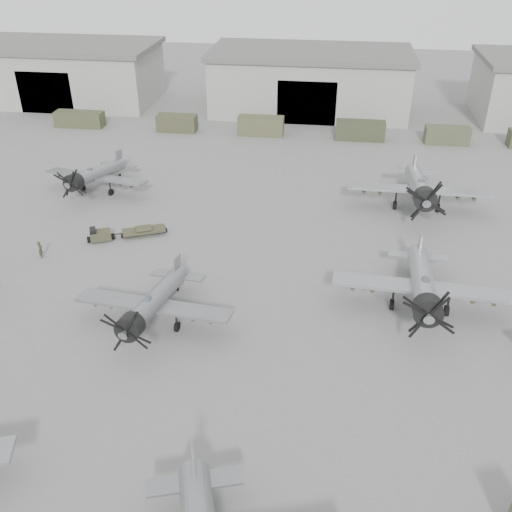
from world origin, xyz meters
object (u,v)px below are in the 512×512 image
Objects in this scene: aircraft_far_1 at (420,188)px; tug_trailer at (117,233)px; ground_crew at (40,249)px; aircraft_mid_1 at (151,304)px; aircraft_far_0 at (94,175)px; aircraft_mid_2 at (423,286)px.

tug_trailer is at bearing -160.38° from aircraft_far_1.
aircraft_far_1 is at bearing -81.53° from ground_crew.
aircraft_far_0 is (-12.65, 21.28, 0.00)m from aircraft_mid_1.
aircraft_mid_1 is 19.47m from aircraft_mid_2.
aircraft_far_0 reaches higher than ground_crew.
aircraft_far_1 reaches higher than aircraft_far_0.
tug_trailer is (-26.01, 7.77, -1.88)m from aircraft_mid_2.
ground_crew is at bearing 176.74° from aircraft_mid_2.
aircraft_far_0 is 7.38× the size of ground_crew.
aircraft_mid_2 is at bearing -40.83° from tug_trailer.
aircraft_far_1 is (1.51, 17.24, 0.14)m from aircraft_mid_2.
aircraft_mid_1 reaches higher than tug_trailer.
aircraft_far_0 is at bearing -12.85° from ground_crew.
aircraft_far_0 is at bearing 155.40° from aircraft_mid_2.
aircraft_far_0 is at bearing 97.45° from tug_trailer.
aircraft_far_1 is 2.07× the size of tug_trailer.
ground_crew reaches higher than tug_trailer.
aircraft_far_1 is (20.46, 21.68, 0.45)m from aircraft_mid_1.
aircraft_far_1 is at bearing -5.22° from tug_trailer.
tug_trailer is (5.59, -9.07, -1.56)m from aircraft_far_0.
aircraft_far_0 is 10.77m from tug_trailer.
aircraft_mid_1 is 1.72× the size of tug_trailer.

